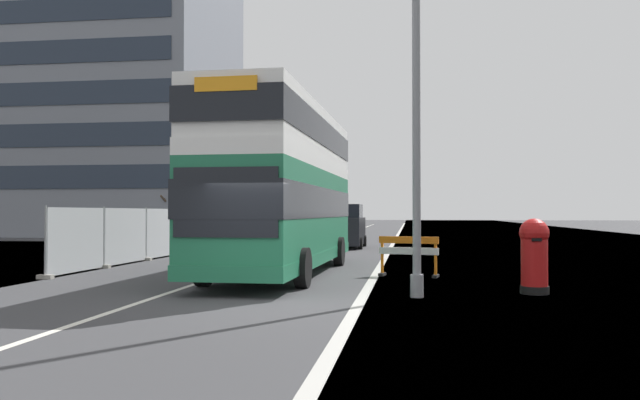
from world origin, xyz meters
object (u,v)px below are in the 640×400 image
object	(u,v)px
red_pillar_postbox	(534,252)
roadworks_barrier	(408,251)
double_decker_bus	(284,187)
car_oncoming_near	(346,227)
car_receding_mid	(291,226)
lamppost_foreground	(416,90)

from	to	relation	value
red_pillar_postbox	roadworks_barrier	world-z (taller)	red_pillar_postbox
double_decker_bus	car_oncoming_near	size ratio (longest dim) A/B	2.62
car_receding_mid	car_oncoming_near	bearing A→B (deg)	-64.34
lamppost_foreground	car_receding_mid	xyz separation A→B (m)	(-8.31, 29.16, -3.62)
double_decker_bus	red_pillar_postbox	distance (m)	7.87
red_pillar_postbox	double_decker_bus	bearing A→B (deg)	149.79
red_pillar_postbox	roadworks_barrier	bearing A→B (deg)	129.19
double_decker_bus	car_receding_mid	distance (m)	24.73
car_oncoming_near	car_receding_mid	world-z (taller)	car_oncoming_near
car_oncoming_near	roadworks_barrier	bearing A→B (deg)	-77.22
roadworks_barrier	car_receding_mid	size ratio (longest dim) A/B	0.44
lamppost_foreground	roadworks_barrier	distance (m)	5.93
double_decker_bus	lamppost_foreground	xyz separation A→B (m)	(3.96, -4.87, 1.91)
lamppost_foreground	car_receding_mid	bearing A→B (deg)	105.91
lamppost_foreground	red_pillar_postbox	distance (m)	4.61
red_pillar_postbox	car_oncoming_near	world-z (taller)	car_oncoming_near
red_pillar_postbox	car_oncoming_near	distance (m)	19.21
lamppost_foreground	roadworks_barrier	bearing A→B (deg)	92.49
car_oncoming_near	car_receding_mid	xyz separation A→B (m)	(-4.79, 9.97, -0.14)
car_oncoming_near	car_receding_mid	size ratio (longest dim) A/B	1.12
car_oncoming_near	lamppost_foreground	bearing A→B (deg)	-79.60
double_decker_bus	car_receding_mid	bearing A→B (deg)	100.15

